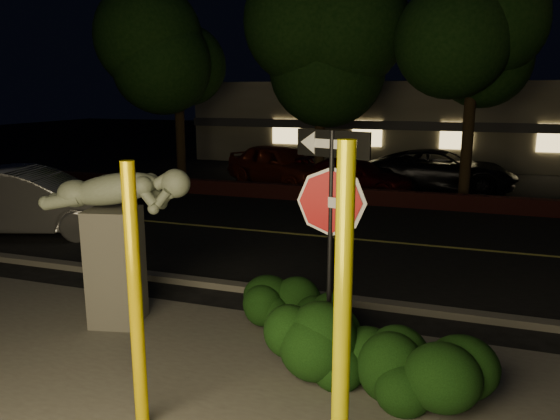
# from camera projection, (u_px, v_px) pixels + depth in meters

# --- Properties ---
(ground) EXTENTS (90.00, 90.00, 0.00)m
(ground) POSITION_uv_depth(u_px,v_px,m) (373.00, 214.00, 16.11)
(ground) COLOR black
(ground) RESTS_ON ground
(road) EXTENTS (80.00, 8.00, 0.01)m
(road) POSITION_uv_depth(u_px,v_px,m) (352.00, 239.00, 13.34)
(road) COLOR black
(road) RESTS_ON ground
(lane_marking) EXTENTS (80.00, 0.12, 0.00)m
(lane_marking) POSITION_uv_depth(u_px,v_px,m) (352.00, 239.00, 13.34)
(lane_marking) COLOR #CAC250
(lane_marking) RESTS_ON road
(curb) EXTENTS (80.00, 0.25, 0.12)m
(curb) POSITION_uv_depth(u_px,v_px,m) (305.00, 295.00, 9.54)
(curb) COLOR #4C4944
(curb) RESTS_ON ground
(brick_wall) EXTENTS (40.00, 0.35, 0.50)m
(brick_wall) POSITION_uv_depth(u_px,v_px,m) (380.00, 198.00, 17.26)
(brick_wall) COLOR #431815
(brick_wall) RESTS_ON ground
(parking_lot) EXTENTS (40.00, 12.00, 0.01)m
(parking_lot) POSITION_uv_depth(u_px,v_px,m) (401.00, 179.00, 22.58)
(parking_lot) COLOR black
(parking_lot) RESTS_ON ground
(building) EXTENTS (22.00, 10.20, 4.00)m
(building) POSITION_uv_depth(u_px,v_px,m) (420.00, 120.00, 29.53)
(building) COLOR #676252
(building) RESTS_ON ground
(tree_far_a) EXTENTS (4.60, 4.60, 7.43)m
(tree_far_a) POSITION_uv_depth(u_px,v_px,m) (177.00, 42.00, 20.29)
(tree_far_a) COLOR black
(tree_far_a) RESTS_ON ground
(tree_far_b) EXTENTS (5.20, 5.20, 8.41)m
(tree_far_b) POSITION_uv_depth(u_px,v_px,m) (322.00, 16.00, 18.57)
(tree_far_b) COLOR black
(tree_far_b) RESTS_ON ground
(tree_far_c) EXTENTS (4.80, 4.80, 7.84)m
(tree_far_c) POSITION_uv_depth(u_px,v_px,m) (476.00, 21.00, 16.70)
(tree_far_c) COLOR black
(tree_far_c) RESTS_ON ground
(yellow_pole_left) EXTENTS (0.14, 0.14, 2.90)m
(yellow_pole_left) POSITION_uv_depth(u_px,v_px,m) (136.00, 301.00, 5.59)
(yellow_pole_left) COLOR yellow
(yellow_pole_left) RESTS_ON ground
(yellow_pole_right) EXTENTS (0.16, 0.16, 3.18)m
(yellow_pole_right) POSITION_uv_depth(u_px,v_px,m) (342.00, 323.00, 4.73)
(yellow_pole_right) COLOR #FFEF0C
(yellow_pole_right) RESTS_ON ground
(signpost) EXTENTS (0.99, 0.38, 3.09)m
(signpost) POSITION_uv_depth(u_px,v_px,m) (331.00, 203.00, 6.77)
(signpost) COLOR black
(signpost) RESTS_ON ground
(sculpture) EXTENTS (2.29, 1.06, 2.45)m
(sculpture) POSITION_uv_depth(u_px,v_px,m) (116.00, 230.00, 8.21)
(sculpture) COLOR #4C4944
(sculpture) RESTS_ON ground
(hedge_center) EXTENTS (1.92, 1.41, 0.90)m
(hedge_center) POSITION_uv_depth(u_px,v_px,m) (300.00, 302.00, 8.17)
(hedge_center) COLOR black
(hedge_center) RESTS_ON ground
(hedge_right) EXTENTS (1.93, 1.22, 1.19)m
(hedge_right) POSITION_uv_depth(u_px,v_px,m) (336.00, 331.00, 6.87)
(hedge_right) COLOR black
(hedge_right) RESTS_ON ground
(hedge_far_right) EXTENTS (1.49, 1.00, 0.99)m
(hedge_far_right) POSITION_uv_depth(u_px,v_px,m) (422.00, 362.00, 6.30)
(hedge_far_right) COLOR black
(hedge_far_right) RESTS_ON ground
(silver_sedan) EXTENTS (5.42, 3.32, 1.69)m
(silver_sedan) POSITION_uv_depth(u_px,v_px,m) (29.00, 201.00, 13.71)
(silver_sedan) COLOR #A3A3A7
(silver_sedan) RESTS_ON ground
(parked_car_red) EXTENTS (5.02, 3.90, 1.60)m
(parked_car_red) POSITION_uv_depth(u_px,v_px,m) (280.00, 165.00, 20.78)
(parked_car_red) COLOR maroon
(parked_car_red) RESTS_ON ground
(parked_car_darkred) EXTENTS (4.48, 2.63, 1.22)m
(parked_car_darkred) POSITION_uv_depth(u_px,v_px,m) (356.00, 176.00, 19.26)
(parked_car_darkred) COLOR #3F080B
(parked_car_darkred) RESTS_ON ground
(parked_car_dark) EXTENTS (5.37, 2.69, 1.46)m
(parked_car_dark) POSITION_uv_depth(u_px,v_px,m) (441.00, 170.00, 19.92)
(parked_car_dark) COLOR black
(parked_car_dark) RESTS_ON ground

